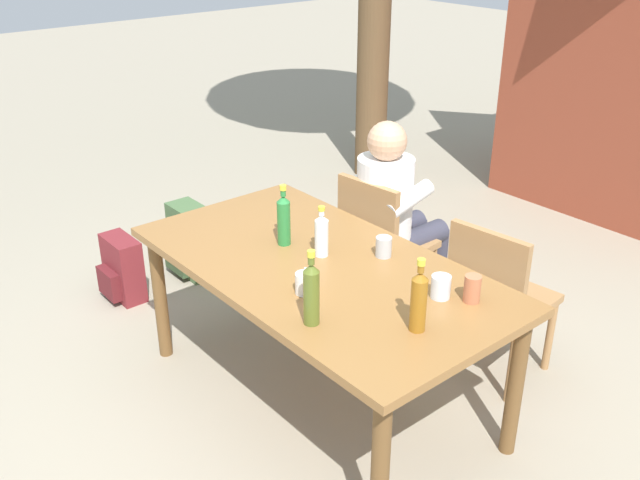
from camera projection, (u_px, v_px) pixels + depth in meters
The scene contains 16 objects.
ground_plane at pixel (320, 397), 3.56m from camera, with size 24.00×24.00×0.00m, color gray.
dining_table at pixel (320, 279), 3.27m from camera, with size 1.83×0.98×0.76m.
chair_far_left at pixel (380, 239), 4.08m from camera, with size 0.48×0.48×0.87m.
chair_far_right at pixel (496, 294), 3.51m from camera, with size 0.48×0.48×0.87m.
person_in_white_shirt at pixel (394, 207), 4.08m from camera, with size 0.47×0.62×1.18m.
bottle_clear at pixel (322, 235), 3.26m from camera, with size 0.06×0.06×0.25m.
bottle_olive at pixel (311, 293), 2.72m from camera, with size 0.06×0.06×0.32m.
bottle_amber at pixel (419, 300), 2.68m from camera, with size 0.06×0.06×0.31m.
bottle_green at pixel (284, 219), 3.36m from camera, with size 0.06×0.06×0.30m.
cup_terracotta at pixel (472, 289), 2.90m from camera, with size 0.07×0.07×0.12m, color #BC6B47.
cup_glass at pixel (441, 287), 2.94m from camera, with size 0.08×0.08×0.10m, color silver.
cup_white at pixel (304, 283), 2.97m from camera, with size 0.08×0.08×0.09m, color white.
cup_steel at pixel (384, 247), 3.28m from camera, with size 0.08×0.08×0.10m, color #B2B7BC.
table_knife at pixel (304, 283), 3.06m from camera, with size 0.19×0.18×0.01m.
backpack_by_near_side at pixel (122, 270), 4.37m from camera, with size 0.30×0.21×0.40m.
backpack_by_far_side at pixel (191, 242), 4.64m from camera, with size 0.33×0.24×0.47m.
Camera 1 is at (2.20, -1.83, 2.26)m, focal length 39.79 mm.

